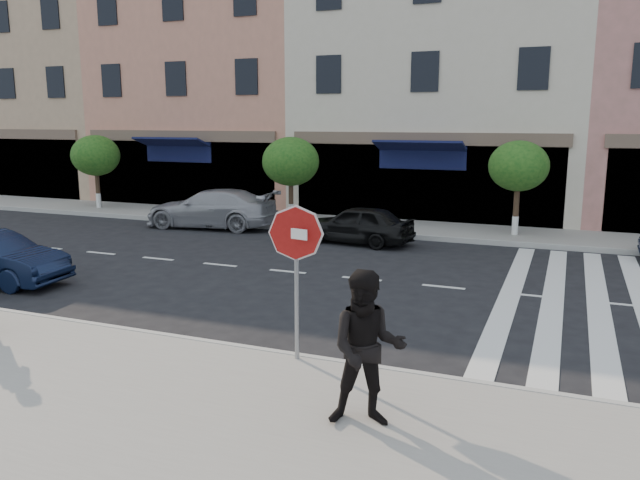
% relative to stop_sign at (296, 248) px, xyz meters
% --- Properties ---
extents(ground, '(120.00, 120.00, 0.00)m').
position_rel_stop_sign_xyz_m(ground, '(-0.78, 1.67, -1.92)').
color(ground, black).
rests_on(ground, ground).
extents(sidewalk_near, '(60.00, 4.50, 0.15)m').
position_rel_stop_sign_xyz_m(sidewalk_near, '(-0.78, -2.08, -1.85)').
color(sidewalk_near, gray).
rests_on(sidewalk_near, ground).
extents(sidewalk_far, '(60.00, 3.00, 0.15)m').
position_rel_stop_sign_xyz_m(sidewalk_far, '(-0.78, 12.67, -1.85)').
color(sidewalk_far, gray).
rests_on(sidewalk_far, ground).
extents(building_west_far, '(12.00, 9.00, 12.00)m').
position_rel_stop_sign_xyz_m(building_west_far, '(-22.78, 18.67, 4.08)').
color(building_west_far, tan).
rests_on(building_west_far, ground).
extents(building_west_mid, '(10.00, 9.00, 14.00)m').
position_rel_stop_sign_xyz_m(building_west_mid, '(-11.78, 18.67, 5.08)').
color(building_west_mid, tan).
rests_on(building_west_mid, ground).
extents(building_centre, '(11.00, 9.00, 11.00)m').
position_rel_stop_sign_xyz_m(building_centre, '(-1.28, 18.67, 3.58)').
color(building_centre, beige).
rests_on(building_centre, ground).
extents(street_tree_wa, '(2.00, 2.00, 3.05)m').
position_rel_stop_sign_xyz_m(street_tree_wa, '(-14.78, 12.47, 0.41)').
color(street_tree_wa, '#473323').
rests_on(street_tree_wa, sidewalk_far).
extents(street_tree_wb, '(2.10, 2.10, 3.06)m').
position_rel_stop_sign_xyz_m(street_tree_wb, '(-5.78, 12.47, 0.38)').
color(street_tree_wb, '#473323').
rests_on(street_tree_wb, sidewalk_far).
extents(street_tree_c, '(1.90, 1.90, 3.04)m').
position_rel_stop_sign_xyz_m(street_tree_c, '(2.22, 12.47, 0.43)').
color(street_tree_c, '#473323').
rests_on(street_tree_c, sidewalk_far).
extents(stop_sign, '(0.85, 0.21, 2.43)m').
position_rel_stop_sign_xyz_m(stop_sign, '(0.00, 0.00, 0.00)').
color(stop_sign, gray).
rests_on(stop_sign, sidewalk_near).
extents(walker, '(1.12, 0.99, 1.94)m').
position_rel_stop_sign_xyz_m(walker, '(1.66, -1.61, -0.80)').
color(walker, black).
rests_on(walker, sidewalk_near).
extents(car_far_left, '(4.95, 2.42, 1.39)m').
position_rel_stop_sign_xyz_m(car_far_left, '(-8.12, 10.68, -1.23)').
color(car_far_left, '#98979C').
rests_on(car_far_left, ground).
extents(car_far_mid, '(3.71, 1.85, 1.22)m').
position_rel_stop_sign_xyz_m(car_far_mid, '(-2.33, 9.86, -1.32)').
color(car_far_mid, black).
rests_on(car_far_mid, ground).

